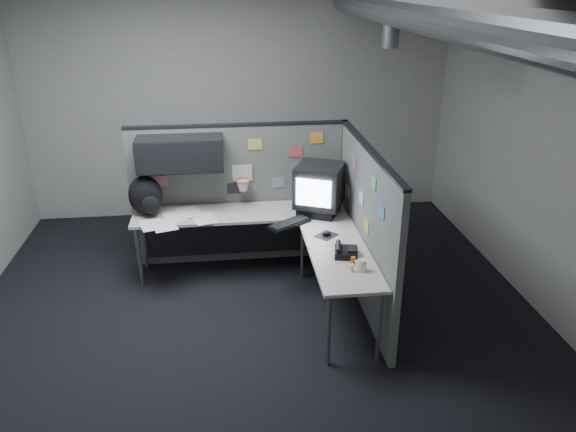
{
  "coord_description": "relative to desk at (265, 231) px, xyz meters",
  "views": [
    {
      "loc": [
        -0.25,
        -4.67,
        3.08
      ],
      "look_at": [
        0.35,
        0.35,
        0.92
      ],
      "focal_mm": 35.0,
      "sensor_mm": 36.0,
      "label": 1
    }
  ],
  "objects": [
    {
      "name": "bottles",
      "position": [
        0.71,
        -1.13,
        0.15
      ],
      "size": [
        0.13,
        0.17,
        0.08
      ],
      "rotation": [
        0.0,
        0.0,
        -0.02
      ],
      "color": "silver",
      "rests_on": "desk"
    },
    {
      "name": "cup",
      "position": [
        0.75,
        -1.18,
        0.17
      ],
      "size": [
        0.09,
        0.09,
        0.11
      ],
      "primitive_type": "cylinder",
      "rotation": [
        0.0,
        0.0,
        0.15
      ],
      "color": "beige",
      "rests_on": "desk"
    },
    {
      "name": "partition_right",
      "position": [
        0.95,
        -0.49,
        0.21
      ],
      "size": [
        0.07,
        2.23,
        1.63
      ],
      "color": "#5F615F",
      "rests_on": "ground"
    },
    {
      "name": "partition_back",
      "position": [
        -0.4,
        0.53,
        0.38
      ],
      "size": [
        2.44,
        0.42,
        1.63
      ],
      "color": "#5F615F",
      "rests_on": "ground"
    },
    {
      "name": "backpack",
      "position": [
        -1.23,
        0.31,
        0.33
      ],
      "size": [
        0.38,
        0.34,
        0.44
      ],
      "rotation": [
        0.0,
        0.0,
        0.09
      ],
      "color": "black",
      "rests_on": "desk"
    },
    {
      "name": "keyboard",
      "position": [
        0.25,
        -0.14,
        0.14
      ],
      "size": [
        0.48,
        0.41,
        0.04
      ],
      "rotation": [
        0.0,
        0.0,
        -0.16
      ],
      "color": "black",
      "rests_on": "desk"
    },
    {
      "name": "monitor",
      "position": [
        0.6,
        0.17,
        0.39
      ],
      "size": [
        0.62,
        0.62,
        0.53
      ],
      "rotation": [
        0.0,
        0.0,
        0.37
      ],
      "color": "black",
      "rests_on": "desk"
    },
    {
      "name": "mouse",
      "position": [
        0.58,
        -0.43,
        0.13
      ],
      "size": [
        0.26,
        0.25,
        0.04
      ],
      "rotation": [
        0.0,
        0.0,
        -0.03
      ],
      "color": "black",
      "rests_on": "desk"
    },
    {
      "name": "room",
      "position": [
        0.41,
        -0.7,
        1.48
      ],
      "size": [
        5.62,
        5.62,
        3.22
      ],
      "color": "black",
      "rests_on": "ground"
    },
    {
      "name": "phone",
      "position": [
        0.67,
        -0.87,
        0.16
      ],
      "size": [
        0.25,
        0.26,
        0.11
      ],
      "rotation": [
        0.0,
        0.0,
        -0.38
      ],
      "color": "black",
      "rests_on": "desk"
    },
    {
      "name": "papers",
      "position": [
        -0.91,
        0.13,
        0.13
      ],
      "size": [
        0.85,
        0.71,
        0.02
      ],
      "rotation": [
        0.0,
        0.0,
        0.3
      ],
      "color": "white",
      "rests_on": "desk"
    },
    {
      "name": "desk",
      "position": [
        0.0,
        0.0,
        0.0
      ],
      "size": [
        2.31,
        2.11,
        0.73
      ],
      "color": "#BDB5AB",
      "rests_on": "ground"
    }
  ]
}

